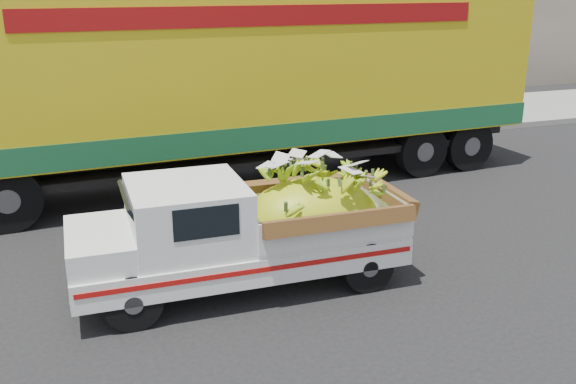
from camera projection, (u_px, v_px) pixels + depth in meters
name	position (u px, v px, depth m)	size (l,w,h in m)	color
ground	(336.00, 299.00, 8.28)	(100.00, 100.00, 0.00)	black
curb	(203.00, 152.00, 15.18)	(60.00, 0.25, 0.15)	gray
sidewalk	(186.00, 133.00, 17.06)	(60.00, 4.00, 0.14)	gray
building_right	(481.00, 5.00, 26.84)	(14.00, 6.00, 6.00)	gray
pickup_truck	(264.00, 227.00, 8.50)	(4.34, 1.64, 1.51)	black
semi_trailer	(247.00, 78.00, 12.48)	(12.04, 3.20, 3.80)	black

